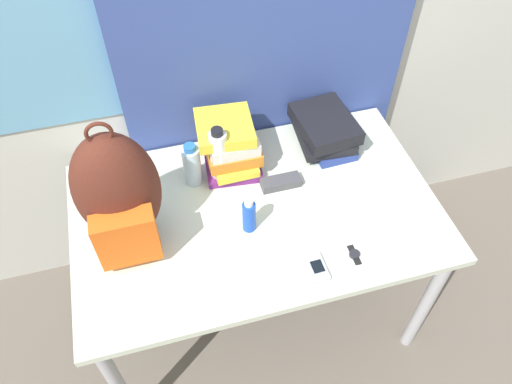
% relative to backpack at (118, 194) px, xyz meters
% --- Properties ---
extents(wall_back, '(6.00, 0.06, 2.50)m').
position_rel_backpack_xyz_m(wall_back, '(0.45, 0.48, 0.30)').
color(wall_back, beige).
rests_on(wall_back, ground_plane).
extents(curtain_blue, '(1.13, 0.04, 2.50)m').
position_rel_backpack_xyz_m(curtain_blue, '(0.62, 0.43, 0.30)').
color(curtain_blue, '#384C93').
rests_on(curtain_blue, ground_plane).
extents(desk, '(1.33, 0.82, 0.73)m').
position_rel_backpack_xyz_m(desk, '(0.45, -0.01, -0.30)').
color(desk, silver).
rests_on(desk, ground_plane).
extents(backpack, '(0.28, 0.27, 0.51)m').
position_rel_backpack_xyz_m(backpack, '(0.00, 0.00, 0.00)').
color(backpack, '#512319').
rests_on(backpack, desk).
extents(book_stack_left, '(0.25, 0.28, 0.21)m').
position_rel_backpack_xyz_m(book_stack_left, '(0.42, 0.25, -0.12)').
color(book_stack_left, '#6B2370').
rests_on(book_stack_left, desk).
extents(book_stack_center, '(0.23, 0.29, 0.13)m').
position_rel_backpack_xyz_m(book_stack_center, '(0.81, 0.25, -0.15)').
color(book_stack_center, navy).
rests_on(book_stack_center, desk).
extents(water_bottle, '(0.07, 0.07, 0.19)m').
position_rel_backpack_xyz_m(water_bottle, '(0.26, 0.19, -0.13)').
color(water_bottle, silver).
rests_on(water_bottle, desk).
extents(sports_bottle, '(0.07, 0.07, 0.26)m').
position_rel_backpack_xyz_m(sports_bottle, '(0.36, 0.17, -0.10)').
color(sports_bottle, white).
rests_on(sports_bottle, desk).
extents(sunscreen_bottle, '(0.05, 0.05, 0.15)m').
position_rel_backpack_xyz_m(sunscreen_bottle, '(0.41, -0.08, -0.15)').
color(sunscreen_bottle, blue).
rests_on(sunscreen_bottle, desk).
extents(cell_phone, '(0.06, 0.11, 0.02)m').
position_rel_backpack_xyz_m(cell_phone, '(0.58, -0.31, -0.21)').
color(cell_phone, '#B7BCC6').
rests_on(cell_phone, desk).
extents(sunglasses_case, '(0.15, 0.06, 0.04)m').
position_rel_backpack_xyz_m(sunglasses_case, '(0.57, 0.08, -0.20)').
color(sunglasses_case, '#47474C').
rests_on(sunglasses_case, desk).
extents(wristwatch, '(0.04, 0.08, 0.01)m').
position_rel_backpack_xyz_m(wristwatch, '(0.72, -0.29, -0.21)').
color(wristwatch, black).
rests_on(wristwatch, desk).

